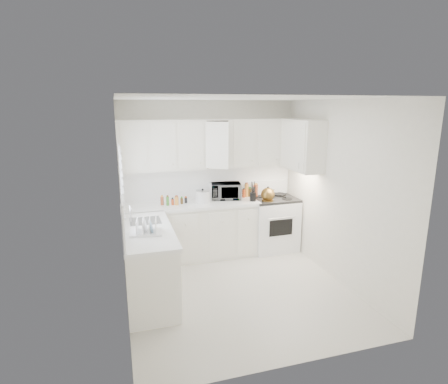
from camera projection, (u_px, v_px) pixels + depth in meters
name	position (u px, v px, depth m)	size (l,w,h in m)	color
floor	(238.00, 290.00, 5.11)	(3.20, 3.20, 0.00)	silver
ceiling	(240.00, 98.00, 4.51)	(3.20, 3.20, 0.00)	white
wall_back	(209.00, 178.00, 6.31)	(3.00, 3.00, 0.00)	white
wall_front	(296.00, 243.00, 3.32)	(3.00, 3.00, 0.00)	white
wall_left	(121.00, 209.00, 4.40)	(3.20, 3.20, 0.00)	white
wall_right	(338.00, 193.00, 5.23)	(3.20, 3.20, 0.00)	white
window_blinds	(121.00, 183.00, 4.67)	(0.06, 0.96, 1.06)	white
lower_cabinets_back	(192.00, 232.00, 6.11)	(2.22, 0.60, 0.90)	white
lower_cabinets_left	(148.00, 265.00, 4.86)	(0.60, 1.60, 0.90)	white
countertop_back	(191.00, 205.00, 6.00)	(2.24, 0.64, 0.05)	white
countertop_left	(147.00, 231.00, 4.76)	(0.64, 1.62, 0.05)	white
backsplash_back	(209.00, 182.00, 6.31)	(2.98, 0.02, 0.55)	white
backsplash_left	(122.00, 210.00, 4.61)	(0.02, 1.60, 0.55)	white
upper_cabinets_back	(212.00, 168.00, 6.11)	(3.00, 0.33, 0.80)	white
upper_cabinets_right	(301.00, 170.00, 5.90)	(0.33, 0.90, 0.80)	white
sink	(145.00, 213.00, 5.05)	(0.42, 0.38, 0.30)	gray
stove	(273.00, 216.00, 6.45)	(0.78, 0.64, 1.21)	white
tea_kettle	(268.00, 193.00, 6.15)	(0.29, 0.24, 0.27)	brown
frying_pan	(279.00, 194.00, 6.57)	(0.25, 0.42, 0.04)	black
microwave	(226.00, 189.00, 6.25)	(0.50, 0.28, 0.34)	gray
rice_cooker	(203.00, 196.00, 6.01)	(0.24, 0.24, 0.24)	white
paper_towel	(212.00, 191.00, 6.25)	(0.12, 0.12, 0.27)	white
utensil_crock	(253.00, 191.00, 6.10)	(0.12, 0.12, 0.35)	black
dish_rack	(146.00, 226.00, 4.55)	(0.39, 0.29, 0.21)	white
spice_left_0	(162.00, 200.00, 5.97)	(0.06, 0.06, 0.13)	#9E4A2B
spice_left_1	(167.00, 201.00, 5.91)	(0.06, 0.06, 0.13)	#3B832B
spice_left_2	(171.00, 199.00, 6.01)	(0.06, 0.06, 0.13)	#CC481B
spice_left_3	(176.00, 200.00, 5.95)	(0.06, 0.06, 0.13)	#F79E3A
spice_left_4	(180.00, 198.00, 6.05)	(0.06, 0.06, 0.13)	#553B18
spice_left_5	(185.00, 199.00, 5.99)	(0.06, 0.06, 0.13)	black
sauce_right_0	(243.00, 192.00, 6.39)	(0.06, 0.06, 0.19)	#CC481B
sauce_right_1	(248.00, 192.00, 6.35)	(0.06, 0.06, 0.19)	#F79E3A
sauce_right_2	(249.00, 191.00, 6.43)	(0.06, 0.06, 0.19)	#553B18
sauce_right_3	(253.00, 192.00, 6.38)	(0.06, 0.06, 0.19)	black
sauce_right_4	(255.00, 191.00, 6.46)	(0.06, 0.06, 0.19)	#9E4A2B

